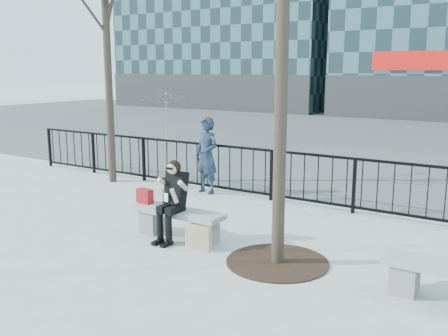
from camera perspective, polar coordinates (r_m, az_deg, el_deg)
The scene contains 10 objects.
ground at distance 8.49m, azimuth -5.24°, elevation -7.92°, with size 120.00×120.00×0.00m, color #A0A09B.
street_surface at distance 22.06m, azimuth 19.36°, elevation 3.41°, with size 60.00×23.00×0.01m, color #474747.
railing at distance 10.78m, azimuth 4.50°, elevation -0.69°, with size 14.00×0.06×1.10m.
tree_grate at distance 7.45m, azimuth 6.12°, elevation -10.62°, with size 1.50×1.50×0.02m, color black.
bench_main at distance 8.39m, azimuth -5.28°, elevation -5.97°, with size 1.65×0.46×0.49m.
seated_woman at distance 8.17m, azimuth -6.01°, elevation -3.78°, with size 0.50×0.64×1.34m.
handbag at distance 8.78m, azimuth -9.04°, elevation -3.17°, with size 0.30×0.14×0.25m, color maroon.
shopping_bag at distance 7.87m, azimuth -2.91°, elevation -7.97°, with size 0.40×0.15×0.38m, color beige.
standing_man at distance 11.23m, azimuth -1.99°, elevation 1.44°, with size 0.63×0.41×1.73m, color black.
vendor_umbrella at distance 17.76m, azimuth -6.70°, elevation 5.52°, with size 2.23×2.27×2.04m, color gold.
Camera 1 is at (4.94, -6.31, 2.79)m, focal length 40.00 mm.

